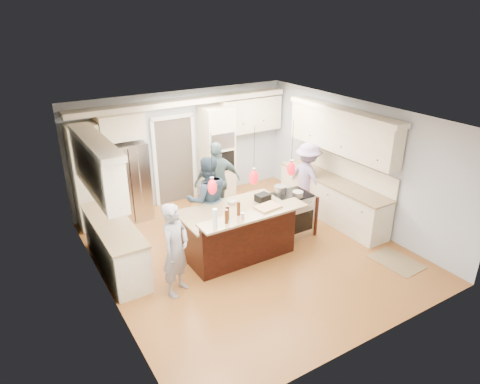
% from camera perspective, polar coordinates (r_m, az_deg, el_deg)
% --- Properties ---
extents(ground_plane, '(6.00, 6.00, 0.00)m').
position_cam_1_polar(ground_plane, '(8.59, 1.23, -7.85)').
color(ground_plane, '#AE722F').
rests_on(ground_plane, ground).
extents(room_shell, '(5.54, 6.04, 2.72)m').
position_cam_1_polar(room_shell, '(7.80, 1.34, 3.62)').
color(room_shell, '#B2BCC6').
rests_on(room_shell, ground).
extents(refrigerator, '(0.90, 0.70, 1.80)m').
position_cam_1_polar(refrigerator, '(9.80, -14.88, 1.35)').
color(refrigerator, '#B7B7BC').
rests_on(refrigerator, ground).
extents(oven_column, '(0.72, 0.69, 2.30)m').
position_cam_1_polar(oven_column, '(10.55, -3.09, 5.16)').
color(oven_column, '#F2E7C4').
rests_on(oven_column, ground).
extents(back_upper_cabinets, '(5.30, 0.61, 2.54)m').
position_cam_1_polar(back_upper_cabinets, '(9.89, -11.11, 6.64)').
color(back_upper_cabinets, '#F2E7C4').
rests_on(back_upper_cabinets, ground).
extents(right_counter_run, '(0.64, 3.10, 2.51)m').
position_cam_1_polar(right_counter_run, '(9.73, 12.55, 2.39)').
color(right_counter_run, '#F2E7C4').
rests_on(right_counter_run, ground).
extents(left_cabinets, '(0.64, 2.30, 2.51)m').
position_cam_1_polar(left_cabinets, '(7.91, -17.10, -3.21)').
color(left_cabinets, '#F2E7C4').
rests_on(left_cabinets, ground).
extents(kitchen_island, '(2.10, 1.46, 1.12)m').
position_cam_1_polar(kitchen_island, '(8.29, -0.46, -5.24)').
color(kitchen_island, black).
rests_on(kitchen_island, ground).
extents(island_range, '(0.82, 0.71, 0.92)m').
position_cam_1_polar(island_range, '(9.07, 6.95, -2.92)').
color(island_range, '#B7B7BC').
rests_on(island_range, ground).
extents(pendant_lights, '(1.75, 0.15, 1.03)m').
position_cam_1_polar(pendant_lights, '(7.28, 1.85, 1.99)').
color(pendant_lights, black).
rests_on(pendant_lights, ground).
extents(person_bar_end, '(0.72, 0.66, 1.65)m').
position_cam_1_polar(person_bar_end, '(7.12, -8.60, -7.61)').
color(person_bar_end, gray).
rests_on(person_bar_end, ground).
extents(person_far_left, '(1.01, 0.87, 1.81)m').
position_cam_1_polar(person_far_left, '(8.62, -4.36, -1.00)').
color(person_far_left, '#293D50').
rests_on(person_far_left, ground).
extents(person_far_right, '(1.12, 0.63, 1.80)m').
position_cam_1_polar(person_far_right, '(9.50, -3.03, 1.42)').
color(person_far_right, slate).
rests_on(person_far_right, ground).
extents(person_range_side, '(0.71, 1.12, 1.65)m').
position_cam_1_polar(person_range_side, '(10.03, 8.97, 1.92)').
color(person_range_side, '#9986B4').
rests_on(person_range_side, ground).
extents(floor_rug, '(0.68, 0.96, 0.01)m').
position_cam_1_polar(floor_rug, '(8.77, 20.13, -8.71)').
color(floor_rug, olive).
rests_on(floor_rug, ground).
extents(water_bottle, '(0.08, 0.08, 0.34)m').
position_cam_1_polar(water_bottle, '(7.02, -3.35, -3.52)').
color(water_bottle, silver).
rests_on(water_bottle, kitchen_island).
extents(beer_bottle_a, '(0.08, 0.08, 0.26)m').
position_cam_1_polar(beer_bottle_a, '(7.28, -1.69, -2.79)').
color(beer_bottle_a, '#3F1D0B').
rests_on(beer_bottle_a, kitchen_island).
extents(beer_bottle_b, '(0.08, 0.08, 0.25)m').
position_cam_1_polar(beer_bottle_b, '(7.16, -1.82, -3.29)').
color(beer_bottle_b, '#3F1D0B').
rests_on(beer_bottle_b, kitchen_island).
extents(beer_bottle_c, '(0.08, 0.08, 0.26)m').
position_cam_1_polar(beer_bottle_c, '(7.43, -0.20, -2.21)').
color(beer_bottle_c, '#3F1D0B').
rests_on(beer_bottle_c, kitchen_island).
extents(drink_can, '(0.07, 0.07, 0.11)m').
position_cam_1_polar(drink_can, '(7.33, 0.35, -3.20)').
color(drink_can, '#B7B7BC').
rests_on(drink_can, kitchen_island).
extents(cutting_board, '(0.48, 0.37, 0.03)m').
position_cam_1_polar(cutting_board, '(7.76, 3.73, -2.00)').
color(cutting_board, tan).
rests_on(cutting_board, kitchen_island).
extents(pot_large, '(0.26, 0.26, 0.15)m').
position_cam_1_polar(pot_large, '(8.88, 5.39, 0.37)').
color(pot_large, '#B7B7BC').
rests_on(pot_large, island_range).
extents(pot_small, '(0.22, 0.22, 0.11)m').
position_cam_1_polar(pot_small, '(8.74, 7.71, -0.27)').
color(pot_small, '#B7B7BC').
rests_on(pot_small, island_range).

